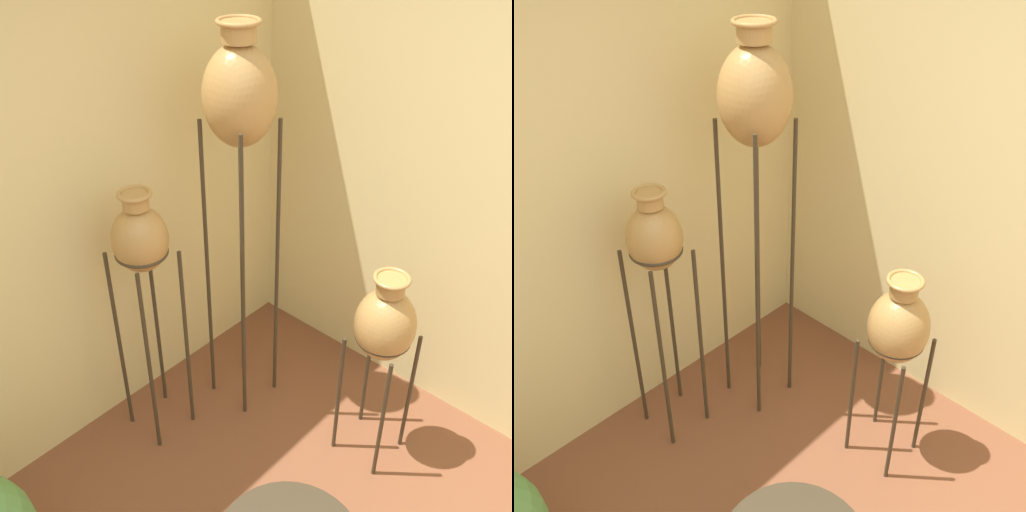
{
  "view_description": "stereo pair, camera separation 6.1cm",
  "coord_description": "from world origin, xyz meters",
  "views": [
    {
      "loc": [
        -0.59,
        -0.3,
        2.58
      ],
      "look_at": [
        1.08,
        1.26,
        1.07
      ],
      "focal_mm": 42.0,
      "sensor_mm": 36.0,
      "label": 1
    },
    {
      "loc": [
        -0.55,
        -0.34,
        2.58
      ],
      "look_at": [
        1.08,
        1.26,
        1.07
      ],
      "focal_mm": 42.0,
      "sensor_mm": 36.0,
      "label": 2
    }
  ],
  "objects": [
    {
      "name": "vase_stand_tall",
      "position": [
        1.19,
        1.46,
        1.71
      ],
      "size": [
        0.33,
        0.33,
        2.06
      ],
      "color": "#382D1E",
      "rests_on": "ground_plane"
    },
    {
      "name": "vase_stand_medium",
      "position": [
        0.71,
        1.62,
        1.14
      ],
      "size": [
        0.26,
        0.26,
        1.41
      ],
      "color": "#382D1E",
      "rests_on": "ground_plane"
    },
    {
      "name": "vase_stand_short",
      "position": [
        1.34,
        0.69,
        0.82
      ],
      "size": [
        0.28,
        0.28,
        1.09
      ],
      "color": "#382D1E",
      "rests_on": "ground_plane"
    }
  ]
}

